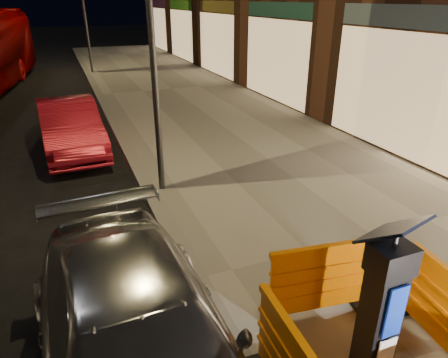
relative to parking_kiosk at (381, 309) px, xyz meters
name	(u,v)px	position (x,y,z in m)	size (l,w,h in m)	color
ground_plane	(198,287)	(-1.12, 2.13, -1.03)	(120.00, 120.00, 0.00)	black
sidewalk	(371,238)	(1.88, 2.13, -0.96)	(6.00, 60.00, 0.15)	gray
kerb	(197,283)	(-1.12, 2.13, -0.96)	(0.30, 60.00, 0.15)	slate
parking_kiosk	(381,309)	(0.00, 0.00, 0.00)	(0.56, 0.56, 1.77)	black
barrier_back	(319,281)	(0.00, 0.95, -0.39)	(1.26, 0.52, 0.99)	orange
barrier_bldgside	(447,313)	(0.95, 0.00, -0.39)	(1.26, 0.52, 0.99)	orange
car_red	(74,151)	(-2.41, 8.52, -1.03)	(1.39, 3.97, 1.31)	#A51327
street_lamp_mid	(151,31)	(-0.87, 5.13, 2.12)	(0.12, 0.12, 6.00)	#3F3F44
street_lamp_far	(84,10)	(-0.87, 20.13, 2.12)	(0.12, 0.12, 6.00)	#3F3F44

